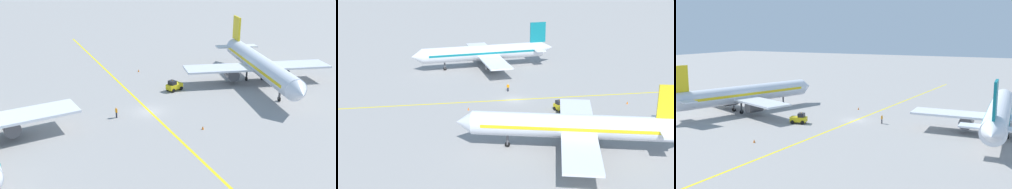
% 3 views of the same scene
% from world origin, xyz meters
% --- Properties ---
extents(ground_plane, '(400.00, 400.00, 0.00)m').
position_xyz_m(ground_plane, '(0.00, 0.00, 0.00)').
color(ground_plane, gray).
extents(apron_yellow_centreline, '(9.97, 119.65, 0.01)m').
position_xyz_m(apron_yellow_centreline, '(0.00, 0.00, 0.00)').
color(apron_yellow_centreline, yellow).
rests_on(apron_yellow_centreline, ground).
extents(airplane_at_gate, '(28.13, 34.44, 10.60)m').
position_xyz_m(airplane_at_gate, '(-24.50, -2.94, 3.71)').
color(airplane_at_gate, silver).
rests_on(airplane_at_gate, ground).
extents(airplane_adjacent_stand, '(28.16, 35.49, 10.60)m').
position_xyz_m(airplane_adjacent_stand, '(25.50, 0.59, 3.71)').
color(airplane_adjacent_stand, silver).
rests_on(airplane_adjacent_stand, ground).
extents(baggage_tug_white, '(3.29, 2.38, 2.11)m').
position_xyz_m(baggage_tug_white, '(-8.31, -6.79, 0.90)').
color(baggage_tug_white, gold).
rests_on(baggage_tug_white, ground).
extents(ground_crew_worker, '(0.25, 0.58, 1.68)m').
position_xyz_m(ground_crew_worker, '(5.49, -0.20, 0.91)').
color(ground_crew_worker, '#23232D').
rests_on(ground_crew_worker, ground).
extents(traffic_cone_near_nose, '(0.32, 0.32, 0.55)m').
position_xyz_m(traffic_cone_near_nose, '(-3.69, 9.65, 0.28)').
color(traffic_cone_near_nose, orange).
rests_on(traffic_cone_near_nose, ground).
extents(traffic_cone_mid_apron, '(0.32, 0.32, 0.55)m').
position_xyz_m(traffic_cone_mid_apron, '(-7.59, -20.60, 0.28)').
color(traffic_cone_mid_apron, orange).
rests_on(traffic_cone_mid_apron, ground).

